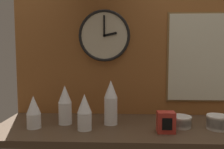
# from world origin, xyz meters

# --- Properties ---
(ground_plane) EXTENTS (1.60, 0.56, 0.04)m
(ground_plane) POSITION_xyz_m (0.00, 0.00, -0.02)
(ground_plane) COLOR #4C3826
(wall_tiled_back) EXTENTS (1.60, 0.03, 1.05)m
(wall_tiled_back) POSITION_xyz_m (0.00, 0.27, 0.53)
(wall_tiled_back) COLOR #A3602D
(wall_tiled_back) RESTS_ON ground_plane
(cup_stack_center) EXTENTS (0.08, 0.08, 0.27)m
(cup_stack_center) POSITION_xyz_m (-0.12, 0.02, 0.13)
(cup_stack_center) COLOR white
(cup_stack_center) RESTS_ON ground_plane
(cup_stack_left) EXTENTS (0.08, 0.08, 0.23)m
(cup_stack_left) POSITION_xyz_m (-0.40, 0.01, 0.12)
(cup_stack_left) COLOR white
(cup_stack_left) RESTS_ON ground_plane
(cup_stack_far_left) EXTENTS (0.08, 0.08, 0.19)m
(cup_stack_far_left) POSITION_xyz_m (-0.56, -0.07, 0.09)
(cup_stack_far_left) COLOR white
(cup_stack_far_left) RESTS_ON ground_plane
(cup_stack_center_left) EXTENTS (0.08, 0.08, 0.20)m
(cup_stack_center_left) POSITION_xyz_m (-0.27, -0.09, 0.10)
(cup_stack_center_left) COLOR white
(cup_stack_center_left) RESTS_ON ground_plane
(bowl_stack_right) EXTENTS (0.12, 0.12, 0.07)m
(bowl_stack_right) POSITION_xyz_m (0.29, -0.02, 0.04)
(bowl_stack_right) COLOR beige
(bowl_stack_right) RESTS_ON ground_plane
(bowl_stack_far_right) EXTENTS (0.12, 0.12, 0.08)m
(bowl_stack_far_right) POSITION_xyz_m (0.49, -0.05, 0.04)
(bowl_stack_far_right) COLOR beige
(bowl_stack_far_right) RESTS_ON ground_plane
(wall_clock) EXTENTS (0.35, 0.03, 0.35)m
(wall_clock) POSITION_xyz_m (-0.18, 0.23, 0.54)
(wall_clock) COLOR beige
(menu_board) EXTENTS (0.41, 0.01, 0.61)m
(menu_board) POSITION_xyz_m (0.45, 0.24, 0.40)
(menu_board) COLOR olive
(napkin_dispenser) EXTENTS (0.10, 0.07, 0.11)m
(napkin_dispenser) POSITION_xyz_m (0.18, -0.12, 0.06)
(napkin_dispenser) COLOR red
(napkin_dispenser) RESTS_ON ground_plane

